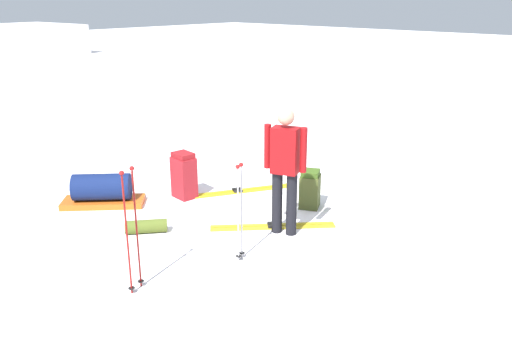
{
  "coord_description": "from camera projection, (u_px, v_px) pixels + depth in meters",
  "views": [
    {
      "loc": [
        -5.12,
        -4.68,
        3.02
      ],
      "look_at": [
        0.0,
        0.0,
        0.7
      ],
      "focal_mm": 36.48,
      "sensor_mm": 36.0,
      "label": 1
    }
  ],
  "objects": [
    {
      "name": "ski_poles_planted_far",
      "position": [
        131.0,
        225.0,
        5.38
      ],
      "size": [
        0.22,
        0.12,
        1.38
      ],
      "color": "maroon",
      "rests_on": "ground_plane"
    },
    {
      "name": "ski_poles_planted_near",
      "position": [
        240.0,
        207.0,
        6.06
      ],
      "size": [
        0.15,
        0.09,
        1.21
      ],
      "color": "#B8B5BA",
      "rests_on": "ground_plane"
    },
    {
      "name": "backpack_large_dark",
      "position": [
        184.0,
        176.0,
        8.09
      ],
      "size": [
        0.31,
        0.38,
        0.73
      ],
      "color": "maroon",
      "rests_on": "ground_plane"
    },
    {
      "name": "backpack_bright",
      "position": [
        310.0,
        189.0,
        7.73
      ],
      "size": [
        0.4,
        0.39,
        0.58
      ],
      "color": "#434D22",
      "rests_on": "ground_plane"
    },
    {
      "name": "ski_pair_far",
      "position": [
        273.0,
        226.0,
        7.13
      ],
      "size": [
        1.36,
        1.3,
        0.05
      ],
      "color": "gold",
      "rests_on": "ground_plane"
    },
    {
      "name": "sleeping_mat_rolled",
      "position": [
        146.0,
        226.0,
        6.94
      ],
      "size": [
        0.54,
        0.48,
        0.18
      ],
      "primitive_type": "cylinder",
      "rotation": [
        0.0,
        1.57,
        5.61
      ],
      "color": "#516021",
      "rests_on": "ground_plane"
    },
    {
      "name": "gear_sled",
      "position": [
        102.0,
        191.0,
        7.82
      ],
      "size": [
        1.18,
        1.16,
        0.49
      ],
      "color": "#D75B19",
      "rests_on": "ground_plane"
    },
    {
      "name": "ground_plane",
      "position": [
        256.0,
        215.0,
        7.54
      ],
      "size": [
        80.0,
        80.0,
        0.0
      ],
      "primitive_type": "plane",
      "color": "white"
    },
    {
      "name": "ski_pair_near",
      "position": [
        237.0,
        191.0,
        8.4
      ],
      "size": [
        1.63,
        1.02,
        0.05
      ],
      "color": "gold",
      "rests_on": "ground_plane"
    },
    {
      "name": "skier_standing",
      "position": [
        285.0,
        165.0,
        6.67
      ],
      "size": [
        0.33,
        0.54,
        1.7
      ],
      "color": "black",
      "rests_on": "ground_plane"
    }
  ]
}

